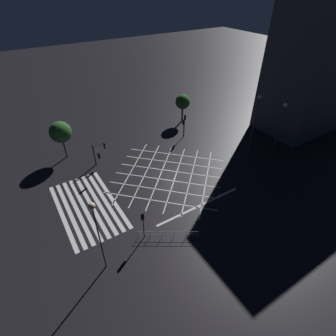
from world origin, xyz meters
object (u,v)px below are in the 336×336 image
Objects in this scene: street_tree_near at (183,102)px; traffic_light_sw_cross at (100,149)px; traffic_light_sw_main at (97,154)px; traffic_light_se_main at (143,220)px; street_lamp_far at (281,119)px; street_lamp_west at (96,222)px; street_tree_far at (60,132)px; traffic_light_nw_cross at (183,125)px; traffic_light_nw_main at (185,121)px; street_lamp_east at (255,117)px.

traffic_light_sw_cross is at bearing -74.16° from street_tree_near.
street_tree_near reaches higher than traffic_light_sw_cross.
traffic_light_sw_main reaches higher than traffic_light_se_main.
street_lamp_far reaches higher than traffic_light_sw_main.
street_tree_near is (-18.48, -4.48, -2.79)m from street_lamp_far.
street_lamp_west is 1.42× the size of street_tree_far.
street_lamp_west reaches higher than traffic_light_nw_cross.
traffic_light_se_main is (14.64, -0.16, -0.19)m from traffic_light_sw_main.
traffic_light_nw_main reaches higher than traffic_light_sw_cross.
street_lamp_east is 1.16× the size of street_lamp_west.
traffic_light_nw_main is 12.38m from street_lamp_east.
traffic_light_nw_main is 0.77× the size of street_tree_near.
street_lamp_west is 0.94× the size of street_lamp_far.
traffic_light_se_main is 23.02m from street_lamp_east.
street_tree_near reaches higher than traffic_light_sw_main.
traffic_light_nw_cross is (-0.04, 15.28, -0.09)m from traffic_light_sw_cross.
traffic_light_sw_main is 17.20m from street_lamp_west.
street_lamp_east is (10.64, 5.40, 4.35)m from traffic_light_nw_cross.
traffic_light_nw_main reaches higher than traffic_light_nw_cross.
street_lamp_far is (13.16, 23.22, 4.33)m from traffic_light_sw_cross.
traffic_light_nw_main is (-1.59, 16.69, 0.21)m from traffic_light_sw_main.
traffic_light_sw_cross is 27.04m from street_lamp_far.
traffic_light_nw_cross is at bearing 0.13° from traffic_light_sw_cross.
traffic_light_sw_cross is 0.34× the size of street_lamp_east.
traffic_light_sw_main is 0.62× the size of street_tree_far.
traffic_light_sw_main is 0.69× the size of street_tree_near.
traffic_light_se_main is at bearing 8.28° from street_tree_far.
traffic_light_nw_main is 0.67m from traffic_light_nw_cross.
traffic_light_sw_main reaches higher than traffic_light_sw_cross.
street_tree_near is at bearing 109.09° from traffic_light_sw_main.
street_lamp_west reaches higher than traffic_light_nw_main.
traffic_light_nw_main is at bearing 95.45° from traffic_light_sw_main.
street_lamp_west is at bearing -109.70° from traffic_light_sw_cross.
street_lamp_far reaches higher than traffic_light_nw_main.
traffic_light_nw_main is 0.69× the size of street_tree_far.
traffic_light_nw_main is at bearing -30.79° from street_tree_near.
traffic_light_se_main is at bearing -94.45° from traffic_light_sw_cross.
street_lamp_west is at bearing -51.25° from traffic_light_nw_main.
traffic_light_se_main is at bearing 44.44° from traffic_light_nw_cross.
traffic_light_sw_main is 21.03m from street_tree_near.
street_lamp_far is (-4.34, 29.48, 0.26)m from street_lamp_west.
street_lamp_west is 29.80m from street_lamp_far.
traffic_light_sw_main is at bearing -70.91° from street_tree_near.
street_tree_near is (-15.92, -1.94, -2.72)m from street_lamp_east.
street_tree_near is at bearing 149.21° from traffic_light_nw_main.
street_lamp_east is at bearing 116.92° from traffic_light_nw_cross.
street_tree_near is (-22.82, 25.01, -2.54)m from street_lamp_west.
street_tree_near is (-5.27, 3.14, 1.03)m from traffic_light_nw_main.
traffic_light_sw_cross is 16.23m from traffic_light_se_main.
street_lamp_west is (17.51, -6.27, 4.07)m from traffic_light_sw_cross.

